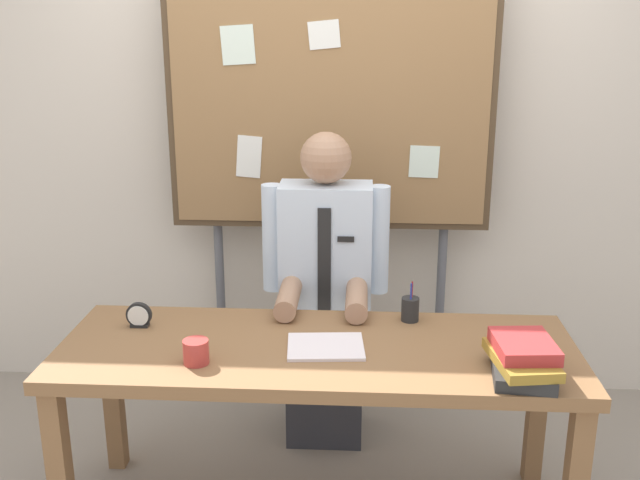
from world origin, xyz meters
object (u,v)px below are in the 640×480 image
object	(u,v)px
book_stack	(523,359)
pen_holder	(410,309)
person	(325,302)
open_notebook	(326,347)
bulletin_board	(330,100)
desk_clock	(139,316)
coffee_mug	(196,352)
desk	(317,367)

from	to	relation	value
book_stack	pen_holder	size ratio (longest dim) A/B	2.01
person	open_notebook	distance (m)	0.61
book_stack	pen_holder	xyz separation A→B (m)	(-0.35, 0.44, -0.01)
bulletin_board	desk_clock	world-z (taller)	bulletin_board
book_stack	pen_holder	world-z (taller)	pen_holder
desk_clock	open_notebook	bearing A→B (deg)	-11.61
coffee_mug	pen_holder	world-z (taller)	pen_holder
bulletin_board	pen_holder	bearing A→B (deg)	-62.85
desk	person	size ratio (longest dim) A/B	1.33
desk_clock	pen_holder	world-z (taller)	pen_holder
desk_clock	bulletin_board	bearing A→B (deg)	49.27
coffee_mug	pen_holder	distance (m)	0.87
bulletin_board	coffee_mug	distance (m)	1.40
coffee_mug	desk_clock	bearing A→B (deg)	134.38
open_notebook	coffee_mug	world-z (taller)	coffee_mug
book_stack	coffee_mug	size ratio (longest dim) A/B	3.58
open_notebook	pen_holder	world-z (taller)	pen_holder
bulletin_board	coffee_mug	world-z (taller)	bulletin_board
book_stack	open_notebook	world-z (taller)	book_stack
desk	pen_holder	xyz separation A→B (m)	(0.35, 0.25, 0.14)
person	open_notebook	world-z (taller)	person
desk	open_notebook	bearing A→B (deg)	-31.66
person	pen_holder	bearing A→B (deg)	-43.14
person	open_notebook	size ratio (longest dim) A/B	5.17
book_stack	coffee_mug	bearing A→B (deg)	178.81
bulletin_board	open_notebook	xyz separation A→B (m)	(0.03, -0.96, -0.78)
bulletin_board	book_stack	bearing A→B (deg)	-58.31
coffee_mug	open_notebook	bearing A→B (deg)	18.35
bulletin_board	pen_holder	size ratio (longest dim) A/B	13.52
open_notebook	pen_holder	xyz separation A→B (m)	(0.32, 0.27, 0.04)
book_stack	coffee_mug	distance (m)	1.11
open_notebook	bulletin_board	bearing A→B (deg)	91.95
open_notebook	desk	bearing A→B (deg)	148.34
bulletin_board	book_stack	size ratio (longest dim) A/B	6.73
bulletin_board	coffee_mug	bearing A→B (deg)	-110.24
person	desk	bearing A→B (deg)	-90.00
bulletin_board	person	bearing A→B (deg)	-89.96
desk	open_notebook	xyz separation A→B (m)	(0.03, -0.02, 0.09)
bulletin_board	desk_clock	bearing A→B (deg)	-130.73
open_notebook	book_stack	bearing A→B (deg)	-14.27
coffee_mug	bulletin_board	bearing A→B (deg)	69.76
coffee_mug	book_stack	bearing A→B (deg)	-1.19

